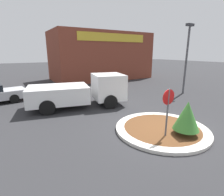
% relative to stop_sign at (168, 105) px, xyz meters
% --- Properties ---
extents(ground_plane, '(120.00, 120.00, 0.00)m').
position_rel_stop_sign_xyz_m(ground_plane, '(0.46, 0.64, -1.44)').
color(ground_plane, '#2D2D30').
extents(traffic_island, '(4.18, 4.18, 0.14)m').
position_rel_stop_sign_xyz_m(traffic_island, '(0.46, 0.64, -1.37)').
color(traffic_island, silver).
rests_on(traffic_island, ground_plane).
extents(stop_sign, '(0.62, 0.07, 2.11)m').
position_rel_stop_sign_xyz_m(stop_sign, '(0.00, 0.00, 0.00)').
color(stop_sign, '#4C4C51').
rests_on(stop_sign, ground_plane).
extents(island_shrub, '(1.06, 1.06, 1.43)m').
position_rel_stop_sign_xyz_m(island_shrub, '(0.78, -0.35, -0.47)').
color(island_shrub, brown).
rests_on(island_shrub, traffic_island).
extents(utility_truck, '(6.39, 3.57, 2.05)m').
position_rel_stop_sign_xyz_m(utility_truck, '(-1.26, 6.00, -0.41)').
color(utility_truck, white).
rests_on(utility_truck, ground_plane).
extents(storefront_building, '(12.51, 6.07, 5.90)m').
position_rel_stop_sign_xyz_m(storefront_building, '(5.76, 16.46, 1.51)').
color(storefront_building, brown).
rests_on(storefront_building, ground_plane).
extents(light_pole, '(0.70, 0.30, 5.66)m').
position_rel_stop_sign_xyz_m(light_pole, '(7.63, 4.97, 1.93)').
color(light_pole, '#4C4C51').
rests_on(light_pole, ground_plane).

